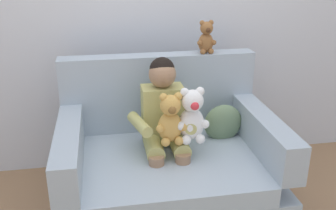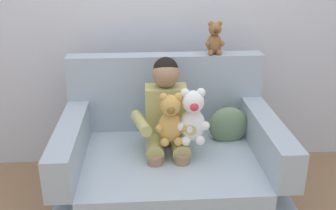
{
  "view_description": "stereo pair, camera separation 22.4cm",
  "coord_description": "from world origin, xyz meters",
  "views": [
    {
      "loc": [
        -0.38,
        -2.1,
        1.61
      ],
      "look_at": [
        -0.01,
        -0.05,
        0.78
      ],
      "focal_mm": 41.47,
      "sensor_mm": 36.0,
      "label": 1
    },
    {
      "loc": [
        -0.15,
        -2.13,
        1.61
      ],
      "look_at": [
        -0.01,
        -0.05,
        0.78
      ],
      "focal_mm": 41.47,
      "sensor_mm": 36.0,
      "label": 2
    }
  ],
  "objects": [
    {
      "name": "plush_white",
      "position": [
        0.13,
        -0.04,
        0.69
      ],
      "size": [
        0.2,
        0.16,
        0.34
      ],
      "rotation": [
        0.0,
        0.0,
        0.06
      ],
      "color": "white",
      "rests_on": "armchair"
    },
    {
      "name": "armchair",
      "position": [
        0.0,
        0.05,
        0.3
      ],
      "size": [
        1.33,
        0.97,
        0.96
      ],
      "color": "#9EADBC",
      "rests_on": "ground"
    },
    {
      "name": "throw_pillow",
      "position": [
        0.4,
        0.18,
        0.53
      ],
      "size": [
        0.26,
        0.13,
        0.26
      ],
      "primitive_type": "ellipsoid",
      "rotation": [
        0.0,
        0.0,
        0.03
      ],
      "color": "slate",
      "rests_on": "armchair"
    },
    {
      "name": "plush_brown_on_backrest",
      "position": [
        0.33,
        0.41,
        1.06
      ],
      "size": [
        0.13,
        0.11,
        0.22
      ],
      "rotation": [
        0.0,
        0.0,
        -0.14
      ],
      "color": "brown",
      "rests_on": "armchair"
    },
    {
      "name": "seated_child",
      "position": [
        -0.01,
        0.08,
        0.64
      ],
      "size": [
        0.45,
        0.39,
        0.82
      ],
      "rotation": [
        0.0,
        0.0,
        0.01
      ],
      "color": "tan",
      "rests_on": "armchair"
    },
    {
      "name": "plush_honey",
      "position": [
        0.0,
        -0.05,
        0.68
      ],
      "size": [
        0.19,
        0.15,
        0.31
      ],
      "rotation": [
        0.0,
        0.0,
        0.32
      ],
      "color": "gold",
      "rests_on": "armchair"
    }
  ]
}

